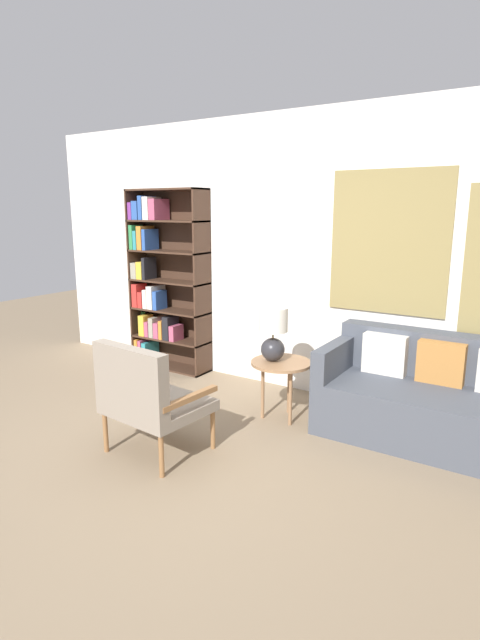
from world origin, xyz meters
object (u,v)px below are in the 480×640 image
object	(u,v)px
side_table	(281,368)
armchair	(146,394)
couch	(435,400)
bookshelf	(160,282)
table_lamp	(273,332)

from	to	relation	value
side_table	armchair	bearing A→B (deg)	-113.58
couch	side_table	size ratio (longest dim) A/B	3.32
side_table	bookshelf	bearing A→B (deg)	162.67
armchair	couch	world-z (taller)	armchair
bookshelf	couch	distance (m)	3.17
couch	table_lamp	xyz separation A→B (m)	(-1.28, -0.34, 0.46)
bookshelf	armchair	size ratio (longest dim) A/B	2.31
armchair	side_table	world-z (taller)	armchair
armchair	couch	distance (m)	2.25
table_lamp	side_table	bearing A→B (deg)	13.87
side_table	table_lamp	bearing A→B (deg)	-166.13
table_lamp	bookshelf	bearing A→B (deg)	161.47
bookshelf	couch	world-z (taller)	bookshelf
bookshelf	table_lamp	distance (m)	1.92
bookshelf	table_lamp	world-z (taller)	bookshelf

